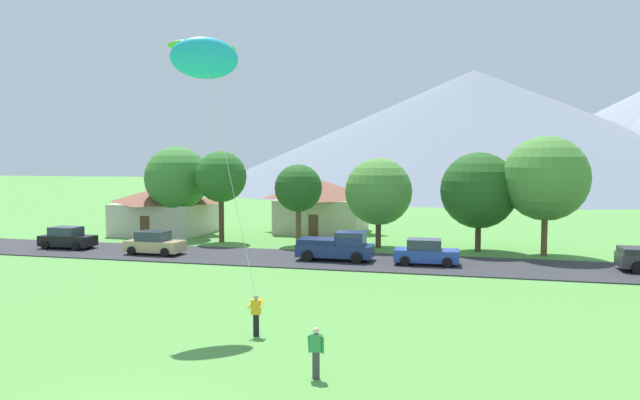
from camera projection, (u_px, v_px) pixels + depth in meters
name	position (u px, v px, depth m)	size (l,w,h in m)	color
road_strip	(334.00, 260.00, 40.91)	(160.00, 7.24, 0.08)	#2D2D33
mountain_west_ridge	(473.00, 129.00, 147.43)	(132.97, 132.97, 29.12)	slate
house_leftmost	(165.00, 209.00, 55.83)	(8.47, 7.92, 4.54)	beige
house_left_center	(322.00, 206.00, 56.71)	(8.60, 7.11, 4.98)	beige
tree_near_left	(379.00, 192.00, 46.69)	(5.31, 5.31, 7.13)	#4C3823
tree_left_of_center	(177.00, 179.00, 52.70)	(5.70, 5.70, 8.17)	brown
tree_center	(546.00, 178.00, 42.60)	(6.14, 6.14, 8.72)	brown
tree_right_of_center	(479.00, 190.00, 44.72)	(5.78, 5.78, 7.56)	#4C3823
tree_near_right	(298.00, 188.00, 48.01)	(3.88, 3.88, 6.62)	brown
tree_far_right	(221.00, 177.00, 49.94)	(4.33, 4.33, 7.73)	#4C3823
parked_car_blue_west_end	(426.00, 253.00, 39.03)	(4.26, 2.20, 1.68)	#2847A8
parked_car_black_mid_west	(67.00, 238.00, 46.13)	(4.21, 2.10, 1.68)	black
parked_car_tan_mid_east	(154.00, 243.00, 43.27)	(4.25, 2.17, 1.68)	tan
pickup_truck_navy_east_side	(337.00, 246.00, 40.66)	(5.20, 2.32, 1.99)	navy
kite_flyer_with_kite	(205.00, 62.00, 25.54)	(4.98, 3.80, 12.36)	black
watcher_person	(316.00, 352.00, 18.87)	(0.56, 0.24, 1.68)	#3D3D42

